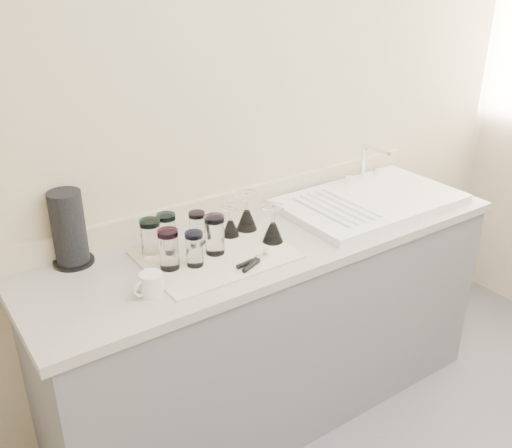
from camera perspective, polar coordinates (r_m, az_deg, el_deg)
counter_unit at (r=2.57m, az=1.61°, el=-10.05°), size 2.06×0.62×0.90m
sink_unit at (r=2.67m, az=11.34°, el=2.35°), size 0.82×0.50×0.22m
dish_towel at (r=2.18m, az=-4.05°, el=-3.06°), size 0.55×0.42×0.01m
tumbler_teal at (r=2.15m, az=-10.47°, el=-1.46°), size 0.08×0.08×0.15m
tumbler_cyan at (r=2.20m, az=-8.90°, el=-0.78°), size 0.07×0.07×0.15m
tumbler_purple at (r=2.24m, az=-5.89°, el=-0.35°), size 0.07×0.07×0.13m
tumbler_magenta at (r=2.07m, az=-8.72°, el=-2.50°), size 0.08×0.08×0.15m
tumbler_blue at (r=2.08m, az=-6.17°, el=-2.47°), size 0.07×0.07×0.13m
tumbler_lavender at (r=2.15m, az=-4.15°, el=-1.06°), size 0.08×0.08×0.15m
goblet_back_left at (r=2.30m, az=-2.56°, el=-0.16°), size 0.07×0.07×0.13m
goblet_back_right at (r=2.35m, az=-0.94°, el=0.71°), size 0.09×0.09×0.16m
goblet_front_right at (r=2.25m, az=1.70°, el=-0.54°), size 0.09×0.09×0.15m
can_opener at (r=2.10m, az=-0.18°, el=-3.76°), size 0.15×0.08×0.02m
white_mug at (r=1.95m, az=-10.48°, el=-5.97°), size 0.12×0.09×0.08m
paper_towel_roll at (r=2.17m, az=-18.20°, el=-0.50°), size 0.15×0.15×0.28m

